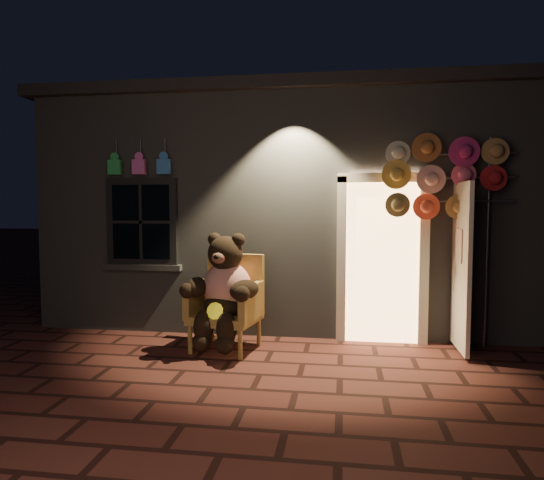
# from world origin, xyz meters

# --- Properties ---
(ground) EXTENTS (60.00, 60.00, 0.00)m
(ground) POSITION_xyz_m (0.00, 0.00, 0.00)
(ground) COLOR #532720
(ground) RESTS_ON ground
(shop_building) EXTENTS (7.30, 5.95, 3.51)m
(shop_building) POSITION_xyz_m (0.00, 3.99, 1.74)
(shop_building) COLOR slate
(shop_building) RESTS_ON ground
(wicker_armchair) EXTENTS (0.91, 0.85, 1.16)m
(wicker_armchair) POSITION_xyz_m (-0.56, 0.91, 0.58)
(wicker_armchair) COLOR #B49345
(wicker_armchair) RESTS_ON ground
(teddy_bear) EXTENTS (0.98, 0.84, 1.38)m
(teddy_bear) POSITION_xyz_m (-0.57, 0.77, 0.75)
(teddy_bear) COLOR red
(teddy_bear) RESTS_ON ground
(hat_rack) EXTENTS (1.57, 0.22, 2.62)m
(hat_rack) POSITION_xyz_m (2.05, 1.28, 2.12)
(hat_rack) COLOR #59595E
(hat_rack) RESTS_ON ground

